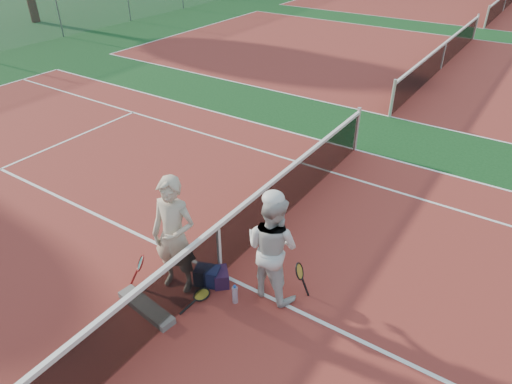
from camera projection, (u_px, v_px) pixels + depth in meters
ground at (220, 274)px, 7.51m from camera, size 130.00×130.00×0.00m
court_main at (220, 274)px, 7.51m from camera, size 23.77×10.97×0.01m
court_far_a at (441, 69)px, 17.03m from camera, size 23.77×10.97×0.01m
court_far_b at (503, 11)px, 26.55m from camera, size 23.77×10.97×0.01m
net_main at (219, 250)px, 7.24m from camera, size 0.10×10.98×1.02m
net_far_a at (444, 55)px, 16.76m from camera, size 0.10×10.98×1.02m
net_far_b at (505, 2)px, 26.28m from camera, size 0.10×10.98×1.02m
fence_left at (13, 10)px, 19.00m from camera, size 0.06×54.50×3.00m
player_a at (174, 236)px, 6.78m from camera, size 0.80×0.61×1.96m
player_b at (272, 247)px, 6.70m from camera, size 0.92×0.74×1.78m
racket_red at (142, 271)px, 7.18m from camera, size 0.40×0.40×0.55m
racket_black_held at (299, 279)px, 7.00m from camera, size 0.29×0.31×0.57m
racket_spare at (202, 295)px, 7.05m from camera, size 0.31×0.62×0.07m
sports_bag_navy at (207, 276)px, 7.26m from camera, size 0.46×0.39×0.31m
sports_bag_purple at (221, 277)px, 7.25m from camera, size 0.39×0.39×0.27m
net_cover_canvas at (146, 308)px, 6.81m from camera, size 1.09×0.38×0.11m
water_bottle at (235, 295)px, 6.90m from camera, size 0.09×0.09×0.30m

